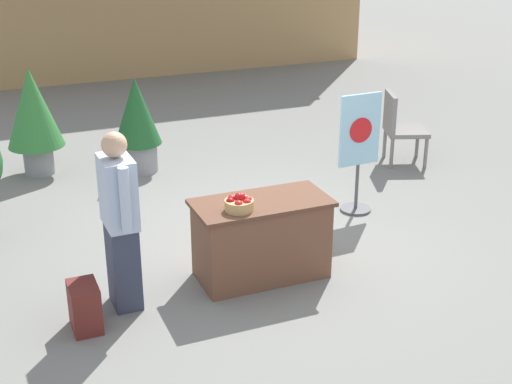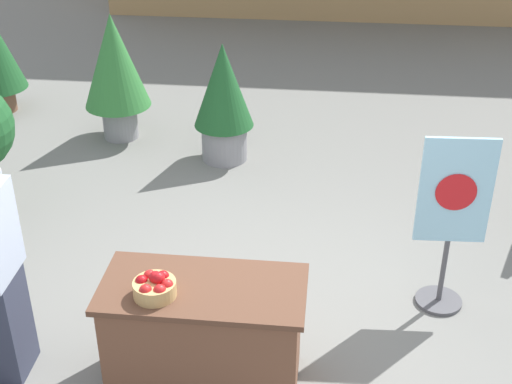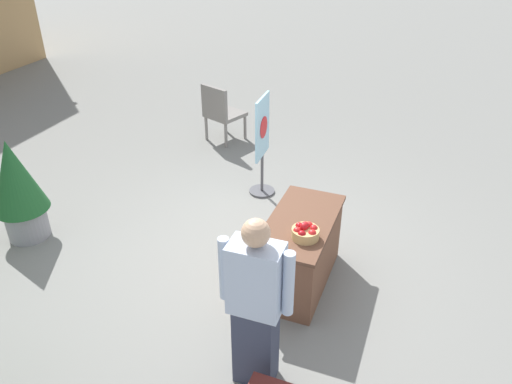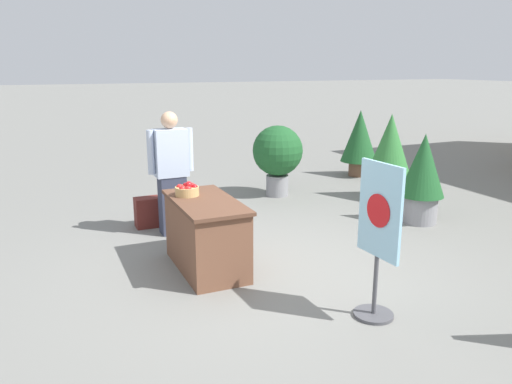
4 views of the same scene
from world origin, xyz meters
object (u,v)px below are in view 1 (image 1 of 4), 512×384
Objects in this scene: person_visitor at (120,221)px; patio_chair at (399,125)px; potted_plant_far_right at (33,113)px; apple_basket at (239,203)px; poster_board at (359,150)px; display_table at (261,239)px; backpack at (85,307)px; potted_plant_far_left at (137,121)px.

person_visitor is 1.64× the size of patio_chair.
potted_plant_far_right reaches higher than patio_chair.
patio_chair is 4.92m from potted_plant_far_right.
person_visitor is at bearing -131.66° from patio_chair.
poster_board is at bearing 30.99° from apple_basket.
backpack is at bearing -170.59° from display_table.
poster_board is 0.98× the size of potted_plant_far_right.
patio_chair is at bearing 129.43° from poster_board.
poster_board is 1.88m from patio_chair.
person_visitor is 0.79m from backpack.
apple_basket is at bearing -61.81° from poster_board.
person_visitor is at bearing -73.28° from poster_board.
apple_basket is 3.47m from potted_plant_far_left.
display_table is at bearing 0.00° from person_visitor.
poster_board is at bearing 32.06° from display_table.
patio_chair is at bearing 28.34° from backpack.
potted_plant_far_right is at bearing -132.37° from poster_board.
poster_board reaches higher than patio_chair.
display_table reaches higher than backpack.
display_table is 3.10× the size of backpack.
backpack is 0.30× the size of poster_board.
potted_plant_far_left is at bearing 69.30° from backpack.
person_visitor reaches higher than patio_chair.
person_visitor is 3.80m from potted_plant_far_right.
apple_basket is at bearing -156.07° from display_table.
poster_board is (3.00, 1.06, -0.07)m from person_visitor.
potted_plant_far_right is (-1.65, 3.76, 0.45)m from display_table.
potted_plant_far_left reaches higher than patio_chair.
potted_plant_far_right is (0.10, 4.05, 0.64)m from backpack.
potted_plant_far_right reaches higher than potted_plant_far_left.
display_table is 1.01× the size of potted_plant_far_left.
potted_plant_far_left is (1.37, 3.63, 0.50)m from backpack.
person_visitor reaches higher than display_table.
backpack is 5.45m from patio_chair.
apple_basket is 0.21× the size of potted_plant_far_left.
apple_basket is at bearing -70.50° from potted_plant_far_right.
display_table is 0.80× the size of person_visitor.
potted_plant_far_right is at bearing -176.98° from patio_chair.
person_visitor is 1.15× the size of poster_board.
patio_chair is 0.77× the size of potted_plant_far_left.
apple_basket is 0.63× the size of backpack.
person_visitor is 4.97m from patio_chair.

